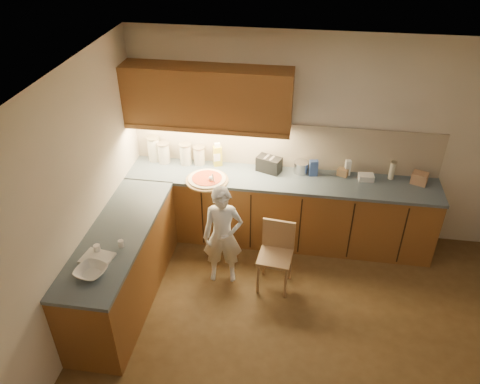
{
  "coord_description": "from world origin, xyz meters",
  "views": [
    {
      "loc": [
        -0.14,
        -3.12,
        3.89
      ],
      "look_at": [
        -0.8,
        1.2,
        1.0
      ],
      "focal_mm": 35.0,
      "sensor_mm": 36.0,
      "label": 1
    }
  ],
  "objects": [
    {
      "name": "room",
      "position": [
        0.0,
        0.0,
        1.68
      ],
      "size": [
        4.54,
        4.5,
        2.62
      ],
      "color": "#543B1D",
      "rests_on": "ground"
    },
    {
      "name": "spice_jar_a",
      "position": [
        -2.02,
        0.07,
        0.96
      ],
      "size": [
        0.08,
        0.08,
        0.08
      ],
      "primitive_type": "cylinder",
      "rotation": [
        0.0,
        0.0,
        0.27
      ],
      "color": "white",
      "rests_on": "l_counter"
    },
    {
      "name": "canister_a",
      "position": [
        -2.01,
        1.89,
        1.08
      ],
      "size": [
        0.16,
        0.16,
        0.32
      ],
      "rotation": [
        0.0,
        0.0,
        0.38
      ],
      "color": "silver",
      "rests_on": "l_counter"
    },
    {
      "name": "card_box_a",
      "position": [
        0.36,
        1.87,
        0.96
      ],
      "size": [
        0.15,
        0.13,
        0.09
      ],
      "primitive_type": "cube",
      "rotation": [
        0.0,
        0.0,
        -0.38
      ],
      "color": "#957550",
      "rests_on": "l_counter"
    },
    {
      "name": "pizza_on_board",
      "position": [
        -1.24,
        1.49,
        0.94
      ],
      "size": [
        0.51,
        0.51,
        0.21
      ],
      "rotation": [
        0.0,
        0.0,
        0.35
      ],
      "color": "#A78553",
      "rests_on": "l_counter"
    },
    {
      "name": "backsplash",
      "position": [
        -0.38,
        1.99,
        1.21
      ],
      "size": [
        3.75,
        0.02,
        0.58
      ],
      "primitive_type": "cube",
      "color": "#B8A88F",
      "rests_on": "l_counter"
    },
    {
      "name": "white_bottle",
      "position": [
        0.41,
        1.9,
        1.02
      ],
      "size": [
        0.07,
        0.07,
        0.19
      ],
      "primitive_type": "cube",
      "rotation": [
        0.0,
        0.0,
        0.16
      ],
      "color": "white",
      "rests_on": "l_counter"
    },
    {
      "name": "child",
      "position": [
        -0.94,
        0.87,
        0.62
      ],
      "size": [
        0.48,
        0.35,
        1.23
      ],
      "primitive_type": "imported",
      "rotation": [
        0.0,
        0.0,
        0.14
      ],
      "color": "white",
      "rests_on": "ground"
    },
    {
      "name": "canister_d",
      "position": [
        -1.42,
        1.89,
        1.04
      ],
      "size": [
        0.15,
        0.15,
        0.24
      ],
      "rotation": [
        0.0,
        0.0,
        0.2
      ],
      "color": "silver",
      "rests_on": "l_counter"
    },
    {
      "name": "oil_jug",
      "position": [
        -1.19,
        1.89,
        1.06
      ],
      "size": [
        0.12,
        0.11,
        0.31
      ],
      "rotation": [
        0.0,
        0.0,
        0.39
      ],
      "color": "gold",
      "rests_on": "l_counter"
    },
    {
      "name": "steel_pot",
      "position": [
        -0.15,
        1.87,
        0.99
      ],
      "size": [
        0.19,
        0.19,
        0.14
      ],
      "color": "#B7B8BD",
      "rests_on": "l_counter"
    },
    {
      "name": "toaster",
      "position": [
        -0.54,
        1.84,
        1.01
      ],
      "size": [
        0.33,
        0.26,
        0.19
      ],
      "rotation": [
        0.0,
        0.0,
        -0.36
      ],
      "color": "black",
      "rests_on": "l_counter"
    },
    {
      "name": "l_counter",
      "position": [
        -0.92,
        1.25,
        0.46
      ],
      "size": [
        3.77,
        2.62,
        0.92
      ],
      "color": "brown",
      "rests_on": "ground"
    },
    {
      "name": "canister_c",
      "position": [
        -1.59,
        1.86,
        1.06
      ],
      "size": [
        0.15,
        0.15,
        0.28
      ],
      "rotation": [
        0.0,
        0.0,
        -0.17
      ],
      "color": "silver",
      "rests_on": "l_counter"
    },
    {
      "name": "dough_cloth",
      "position": [
        -1.98,
        -0.02,
        0.93
      ],
      "size": [
        0.32,
        0.27,
        0.02
      ],
      "primitive_type": "cube",
      "rotation": [
        0.0,
        0.0,
        -0.16
      ],
      "color": "silver",
      "rests_on": "l_counter"
    },
    {
      "name": "canister_b",
      "position": [
        -1.87,
        1.86,
        1.06
      ],
      "size": [
        0.15,
        0.15,
        0.27
      ],
      "rotation": [
        0.0,
        0.0,
        0.39
      ],
      "color": "white",
      "rests_on": "l_counter"
    },
    {
      "name": "mixing_bowl",
      "position": [
        -1.95,
        -0.23,
        0.95
      ],
      "size": [
        0.33,
        0.33,
        0.07
      ],
      "primitive_type": "imported",
      "rotation": [
        0.0,
        0.0,
        -0.22
      ],
      "color": "silver",
      "rests_on": "l_counter"
    },
    {
      "name": "flat_pack",
      "position": [
        0.63,
        1.81,
        0.96
      ],
      "size": [
        0.19,
        0.14,
        0.07
      ],
      "primitive_type": "cube",
      "rotation": [
        0.0,
        0.0,
        0.09
      ],
      "color": "white",
      "rests_on": "l_counter"
    },
    {
      "name": "spice_jar_b",
      "position": [
        -1.82,
        0.19,
        0.96
      ],
      "size": [
        0.07,
        0.07,
        0.07
      ],
      "primitive_type": "cylinder",
      "rotation": [
        0.0,
        0.0,
        0.38
      ],
      "color": "silver",
      "rests_on": "l_counter"
    },
    {
      "name": "blue_box",
      "position": [
        0.0,
        1.82,
        1.02
      ],
      "size": [
        0.11,
        0.09,
        0.2
      ],
      "primitive_type": "cube",
      "rotation": [
        0.0,
        0.0,
        0.17
      ],
      "color": "#324E98",
      "rests_on": "l_counter"
    },
    {
      "name": "upper_cabinets",
      "position": [
        -1.27,
        1.82,
        1.85
      ],
      "size": [
        1.95,
        0.36,
        0.73
      ],
      "color": "brown",
      "rests_on": "ground"
    },
    {
      "name": "card_box_b",
      "position": [
        1.25,
        1.83,
        0.99
      ],
      "size": [
        0.22,
        0.19,
        0.14
      ],
      "primitive_type": "cube",
      "rotation": [
        0.0,
        0.0,
        -0.38
      ],
      "color": "tan",
      "rests_on": "l_counter"
    },
    {
      "name": "tall_jar",
      "position": [
        0.93,
        1.89,
        1.04
      ],
      "size": [
        0.07,
        0.07,
        0.23
      ],
      "rotation": [
        0.0,
        0.0,
        0.36
      ],
      "color": "beige",
      "rests_on": "l_counter"
    },
    {
      "name": "wooden_chair",
      "position": [
        -0.34,
        0.88,
        0.47
      ],
      "size": [
        0.4,
        0.4,
        0.81
      ],
      "rotation": [
        0.0,
        0.0,
        -0.1
      ],
      "color": "tan",
      "rests_on": "ground"
    }
  ]
}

